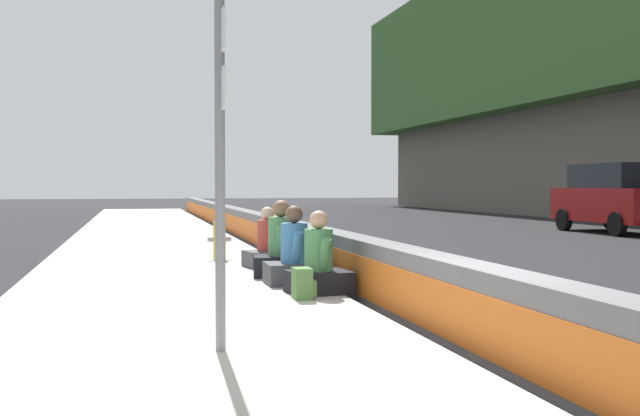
% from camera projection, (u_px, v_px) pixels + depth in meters
% --- Properties ---
extents(ground_plane, '(160.00, 160.00, 0.00)m').
position_uv_depth(ground_plane, '(479.00, 355.00, 7.23)').
color(ground_plane, '#232326').
rests_on(ground_plane, ground).
extents(sidewalk_strip, '(80.00, 4.40, 0.14)m').
position_uv_depth(sidewalk_strip, '(195.00, 363.00, 6.60)').
color(sidewalk_strip, '#B5B2A8').
rests_on(sidewalk_strip, ground_plane).
extents(jersey_barrier, '(76.00, 0.45, 0.85)m').
position_uv_depth(jersey_barrier, '(478.00, 310.00, 7.21)').
color(jersey_barrier, slate).
rests_on(jersey_barrier, ground_plane).
extents(route_sign_post, '(0.44, 0.09, 3.60)m').
position_uv_depth(route_sign_post, '(220.00, 113.00, 6.71)').
color(route_sign_post, gray).
rests_on(route_sign_post, sidewalk_strip).
extents(fire_hydrant, '(0.26, 0.46, 0.88)m').
position_uv_depth(fire_hydrant, '(219.00, 236.00, 14.94)').
color(fire_hydrant, gold).
rests_on(fire_hydrant, sidewalk_strip).
extents(seated_person_foreground, '(0.77, 0.87, 1.12)m').
position_uv_depth(seated_person_foreground, '(319.00, 267.00, 10.33)').
color(seated_person_foreground, black).
rests_on(seated_person_foreground, sidewalk_strip).
extents(seated_person_middle, '(0.74, 0.83, 1.16)m').
position_uv_depth(seated_person_middle, '(294.00, 259.00, 11.29)').
color(seated_person_middle, '#424247').
rests_on(seated_person_middle, sidewalk_strip).
extents(seated_person_rear, '(0.87, 0.98, 1.22)m').
position_uv_depth(seated_person_rear, '(281.00, 252.00, 12.24)').
color(seated_person_rear, black).
rests_on(seated_person_rear, sidewalk_strip).
extents(seated_person_far, '(0.77, 0.87, 1.07)m').
position_uv_depth(seated_person_far, '(267.00, 248.00, 13.61)').
color(seated_person_far, '#424247').
rests_on(seated_person_far, sidewalk_strip).
extents(backpack, '(0.32, 0.28, 0.40)m').
position_uv_depth(backpack, '(303.00, 284.00, 9.80)').
color(backpack, '#4C7A3D').
rests_on(backpack, sidewalk_strip).
extents(parked_car_fourth, '(4.83, 2.13, 2.28)m').
position_uv_depth(parked_car_fourth, '(615.00, 197.00, 25.11)').
color(parked_car_fourth, maroon).
rests_on(parked_car_fourth, ground_plane).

